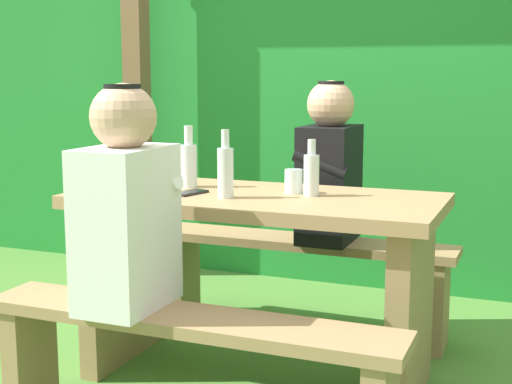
{
  "coord_description": "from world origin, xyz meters",
  "views": [
    {
      "loc": [
        1.03,
        -2.55,
        1.19
      ],
      "look_at": [
        0.0,
        0.0,
        0.75
      ],
      "focal_mm": 51.33,
      "sensor_mm": 36.0,
      "label": 1
    }
  ],
  "objects_px": {
    "person_black_coat": "(329,168)",
    "bench_near": "(187,353)",
    "bottle_center": "(225,170)",
    "bench_far": "(303,265)",
    "drinking_glass": "(294,181)",
    "person_white_shirt": "(126,206)",
    "bottle_left": "(189,162)",
    "picnic_table": "(256,255)",
    "bottle_right": "(311,173)",
    "cell_phone": "(190,193)"
  },
  "relations": [
    {
      "from": "bottle_left",
      "to": "cell_phone",
      "type": "bearing_deg",
      "value": -61.92
    },
    {
      "from": "bottle_center",
      "to": "bottle_right",
      "type": "bearing_deg",
      "value": 29.86
    },
    {
      "from": "bench_near",
      "to": "person_white_shirt",
      "type": "relative_size",
      "value": 1.95
    },
    {
      "from": "bench_near",
      "to": "bottle_left",
      "type": "xyz_separation_m",
      "value": [
        -0.32,
        0.65,
        0.52
      ]
    },
    {
      "from": "person_white_shirt",
      "to": "drinking_glass",
      "type": "relative_size",
      "value": 7.8
    },
    {
      "from": "person_black_coat",
      "to": "bench_far",
      "type": "bearing_deg",
      "value": 178.43
    },
    {
      "from": "cell_phone",
      "to": "bottle_right",
      "type": "bearing_deg",
      "value": 31.92
    },
    {
      "from": "bottle_left",
      "to": "bottle_right",
      "type": "xyz_separation_m",
      "value": [
        0.53,
        -0.03,
        -0.01
      ]
    },
    {
      "from": "bench_far",
      "to": "person_black_coat",
      "type": "height_order",
      "value": "person_black_coat"
    },
    {
      "from": "bench_far",
      "to": "bottle_center",
      "type": "xyz_separation_m",
      "value": [
        -0.07,
        -0.7,
        0.52
      ]
    },
    {
      "from": "bottle_center",
      "to": "cell_phone",
      "type": "distance_m",
      "value": 0.19
    },
    {
      "from": "person_white_shirt",
      "to": "bottle_left",
      "type": "xyz_separation_m",
      "value": [
        -0.11,
        0.65,
        0.06
      ]
    },
    {
      "from": "bench_far",
      "to": "person_black_coat",
      "type": "xyz_separation_m",
      "value": [
        0.12,
        -0.0,
        0.46
      ]
    },
    {
      "from": "bench_far",
      "to": "bottle_right",
      "type": "relative_size",
      "value": 6.57
    },
    {
      "from": "bench_far",
      "to": "drinking_glass",
      "type": "distance_m",
      "value": 0.7
    },
    {
      "from": "bench_far",
      "to": "bottle_right",
      "type": "height_order",
      "value": "bottle_right"
    },
    {
      "from": "bottle_left",
      "to": "bottle_center",
      "type": "xyz_separation_m",
      "value": [
        0.25,
        -0.19,
        0.0
      ]
    },
    {
      "from": "picnic_table",
      "to": "bottle_right",
      "type": "xyz_separation_m",
      "value": [
        0.21,
        0.04,
        0.32
      ]
    },
    {
      "from": "bottle_left",
      "to": "bottle_center",
      "type": "distance_m",
      "value": 0.31
    },
    {
      "from": "bench_far",
      "to": "drinking_glass",
      "type": "xyz_separation_m",
      "value": [
        0.12,
        -0.5,
        0.47
      ]
    },
    {
      "from": "bench_near",
      "to": "bottle_right",
      "type": "bearing_deg",
      "value": 71.78
    },
    {
      "from": "bench_far",
      "to": "bottle_center",
      "type": "bearing_deg",
      "value": -96.02
    },
    {
      "from": "person_black_coat",
      "to": "bench_near",
      "type": "bearing_deg",
      "value": -95.94
    },
    {
      "from": "bench_near",
      "to": "person_white_shirt",
      "type": "height_order",
      "value": "person_white_shirt"
    },
    {
      "from": "person_black_coat",
      "to": "bottle_right",
      "type": "height_order",
      "value": "person_black_coat"
    },
    {
      "from": "person_black_coat",
      "to": "bottle_right",
      "type": "bearing_deg",
      "value": -80.95
    },
    {
      "from": "bottle_center",
      "to": "picnic_table",
      "type": "bearing_deg",
      "value": 57.79
    },
    {
      "from": "bottle_center",
      "to": "cell_phone",
      "type": "height_order",
      "value": "bottle_center"
    },
    {
      "from": "bench_far",
      "to": "person_black_coat",
      "type": "relative_size",
      "value": 1.95
    },
    {
      "from": "bottle_left",
      "to": "bottle_center",
      "type": "height_order",
      "value": "bottle_center"
    },
    {
      "from": "drinking_glass",
      "to": "bottle_left",
      "type": "xyz_separation_m",
      "value": [
        -0.44,
        -0.01,
        0.05
      ]
    },
    {
      "from": "person_black_coat",
      "to": "bottle_center",
      "type": "distance_m",
      "value": 0.73
    },
    {
      "from": "picnic_table",
      "to": "bottle_right",
      "type": "bearing_deg",
      "value": 11.93
    },
    {
      "from": "picnic_table",
      "to": "bottle_center",
      "type": "relative_size",
      "value": 5.53
    },
    {
      "from": "drinking_glass",
      "to": "cell_phone",
      "type": "relative_size",
      "value": 0.66
    },
    {
      "from": "person_black_coat",
      "to": "bottle_right",
      "type": "xyz_separation_m",
      "value": [
        0.09,
        -0.54,
        0.05
      ]
    },
    {
      "from": "picnic_table",
      "to": "bench_far",
      "type": "relative_size",
      "value": 1.0
    },
    {
      "from": "picnic_table",
      "to": "bottle_left",
      "type": "xyz_separation_m",
      "value": [
        -0.32,
        0.07,
        0.34
      ]
    },
    {
      "from": "drinking_glass",
      "to": "person_white_shirt",
      "type": "bearing_deg",
      "value": -116.95
    },
    {
      "from": "bench_near",
      "to": "drinking_glass",
      "type": "relative_size",
      "value": 15.18
    },
    {
      "from": "bench_far",
      "to": "bottle_left",
      "type": "bearing_deg",
      "value": -121.94
    },
    {
      "from": "bottle_right",
      "to": "cell_phone",
      "type": "bearing_deg",
      "value": -163.67
    },
    {
      "from": "person_black_coat",
      "to": "cell_phone",
      "type": "relative_size",
      "value": 5.14
    },
    {
      "from": "bench_near",
      "to": "drinking_glass",
      "type": "xyz_separation_m",
      "value": [
        0.12,
        0.66,
        0.47
      ]
    },
    {
      "from": "bench_far",
      "to": "bottle_right",
      "type": "distance_m",
      "value": 0.77
    },
    {
      "from": "person_white_shirt",
      "to": "cell_phone",
      "type": "relative_size",
      "value": 5.14
    },
    {
      "from": "bench_near",
      "to": "bottle_right",
      "type": "height_order",
      "value": "bottle_right"
    },
    {
      "from": "person_white_shirt",
      "to": "person_black_coat",
      "type": "height_order",
      "value": "same"
    },
    {
      "from": "cell_phone",
      "to": "bench_far",
      "type": "bearing_deg",
      "value": 86.06
    },
    {
      "from": "bench_near",
      "to": "bottle_right",
      "type": "xyz_separation_m",
      "value": [
        0.21,
        0.63,
        0.51
      ]
    }
  ]
}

